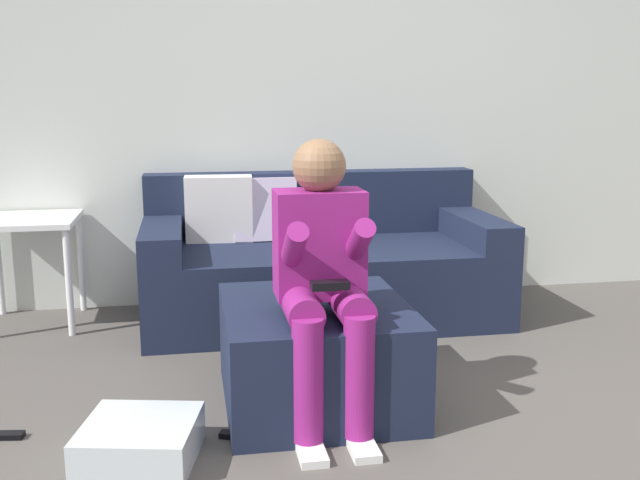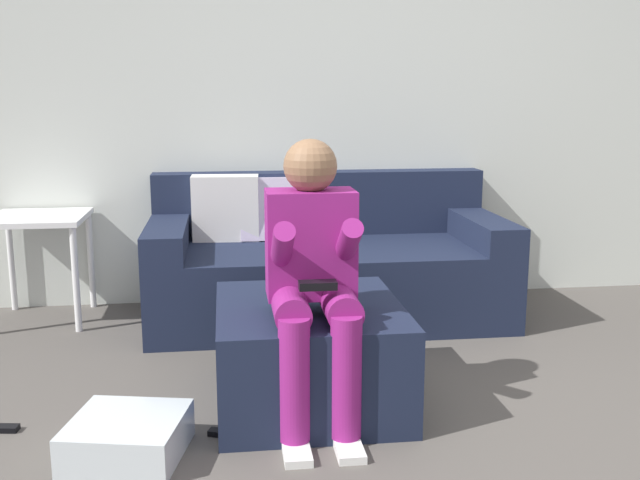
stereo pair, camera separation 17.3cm
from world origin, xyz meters
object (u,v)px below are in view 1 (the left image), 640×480
couch_sectional (319,266)px  ottoman (316,353)px  person_seated (323,271)px  storage_bin (140,442)px  side_table (29,235)px  remote_by_storage_bin (243,436)px

couch_sectional → ottoman: 1.23m
person_seated → storage_bin: (-0.70, -0.20, -0.55)m
ottoman → side_table: 1.94m
ottoman → person_seated: 0.45m
couch_sectional → remote_by_storage_bin: couch_sectional is taller
ottoman → side_table: (-1.38, 1.33, 0.30)m
storage_bin → side_table: bearing=111.3°
ottoman → person_seated: size_ratio=0.75×
storage_bin → remote_by_storage_bin: (0.37, 0.10, -0.06)m
ottoman → side_table: bearing=136.0°
person_seated → storage_bin: person_seated is taller
couch_sectional → remote_by_storage_bin: 1.62m
remote_by_storage_bin → person_seated: bearing=37.5°
person_seated → remote_by_storage_bin: 0.70m
couch_sectional → remote_by_storage_bin: size_ratio=11.25×
couch_sectional → ottoman: (-0.23, -1.20, -0.09)m
storage_bin → couch_sectional: bearing=59.8°
side_table → person_seated: bearing=-48.1°
side_table → remote_by_storage_bin: side_table is taller
storage_bin → side_table: 1.90m
couch_sectional → side_table: size_ratio=3.29×
couch_sectional → person_seated: 1.46m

